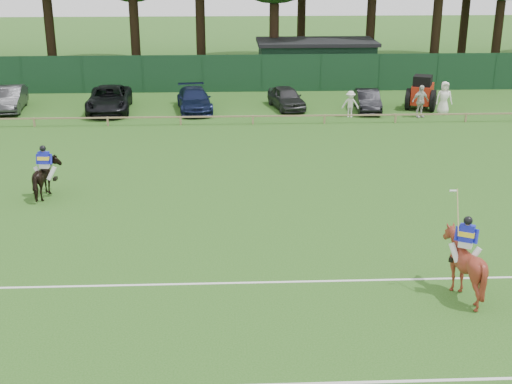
{
  "coord_description": "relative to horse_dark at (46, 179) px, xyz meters",
  "views": [
    {
      "loc": [
        -0.49,
        -19.02,
        9.36
      ],
      "look_at": [
        0.5,
        3.0,
        1.4
      ],
      "focal_mm": 48.0,
      "sensor_mm": 36.0,
      "label": 1
    }
  ],
  "objects": [
    {
      "name": "ground",
      "position": [
        7.57,
        -6.67,
        -0.76
      ],
      "size": [
        160.0,
        160.0,
        0.0
      ],
      "primitive_type": "plane",
      "color": "#1E4C14",
      "rests_on": "ground"
    },
    {
      "name": "horse_dark",
      "position": [
        0.0,
        0.0,
        0.0
      ],
      "size": [
        0.96,
        1.87,
        1.53
      ],
      "primitive_type": "imported",
      "rotation": [
        0.0,
        0.0,
        3.07
      ],
      "color": "black",
      "rests_on": "ground"
    },
    {
      "name": "horse_chestnut",
      "position": [
        13.65,
        -8.67,
        0.18
      ],
      "size": [
        2.16,
        2.23,
        1.89
      ],
      "primitive_type": "imported",
      "rotation": [
        0.0,
        0.0,
        2.64
      ],
      "color": "maroon",
      "rests_on": "ground"
    },
    {
      "name": "sedan_grey",
      "position": [
        -5.85,
        15.32,
        -0.05
      ],
      "size": [
        2.02,
        4.51,
        1.44
      ],
      "primitive_type": "imported",
      "rotation": [
        0.0,
        0.0,
        0.12
      ],
      "color": "#29292B",
      "rests_on": "ground"
    },
    {
      "name": "suv_black",
      "position": [
        0.14,
        14.82,
        -0.03
      ],
      "size": [
        2.79,
        5.44,
        1.47
      ],
      "primitive_type": "imported",
      "rotation": [
        0.0,
        0.0,
        0.07
      ],
      "color": "black",
      "rests_on": "ground"
    },
    {
      "name": "sedan_navy",
      "position": [
        5.2,
        14.76,
        -0.09
      ],
      "size": [
        2.47,
        4.83,
        1.34
      ],
      "primitive_type": "imported",
      "rotation": [
        0.0,
        0.0,
        0.13
      ],
      "color": "#121A3B",
      "rests_on": "ground"
    },
    {
      "name": "hatch_grey",
      "position": [
        10.77,
        15.17,
        -0.1
      ],
      "size": [
        2.38,
        4.14,
        1.33
      ],
      "primitive_type": "imported",
      "rotation": [
        0.0,
        0.0,
        0.22
      ],
      "color": "#2C2C2E",
      "rests_on": "ground"
    },
    {
      "name": "estate_black",
      "position": [
        15.57,
        14.34,
        -0.14
      ],
      "size": [
        1.61,
        3.88,
        1.25
      ],
      "primitive_type": "imported",
      "rotation": [
        0.0,
        0.0,
        -0.08
      ],
      "color": "black",
      "rests_on": "ground"
    },
    {
      "name": "spectator_left",
      "position": [
        14.25,
        12.78,
        -0.0
      ],
      "size": [
        1.04,
        0.67,
        1.52
      ],
      "primitive_type": "imported",
      "rotation": [
        0.0,
        0.0,
        -0.11
      ],
      "color": "silver",
      "rests_on": "ground"
    },
    {
      "name": "spectator_mid",
      "position": [
        18.26,
        12.55,
        0.17
      ],
      "size": [
        1.18,
        0.79,
        1.87
      ],
      "primitive_type": "imported",
      "rotation": [
        0.0,
        0.0,
        0.34
      ],
      "color": "beige",
      "rests_on": "ground"
    },
    {
      "name": "spectator_right",
      "position": [
        19.84,
        13.19,
        0.21
      ],
      "size": [
        0.97,
        0.64,
        1.94
      ],
      "primitive_type": "imported",
      "rotation": [
        0.0,
        0.0,
        -0.03
      ],
      "color": "white",
      "rests_on": "ground"
    },
    {
      "name": "rider_dark",
      "position": [
        -0.0,
        -0.01,
        0.7
      ],
      "size": [
        0.94,
        0.4,
        1.41
      ],
      "rotation": [
        0.0,
        0.0,
        3.07
      ],
      "color": "silver",
      "rests_on": "ground"
    },
    {
      "name": "rider_chestnut",
      "position": [
        13.64,
        -8.68,
        1.0
      ],
      "size": [
        0.88,
        0.8,
        2.05
      ],
      "rotation": [
        0.0,
        0.0,
        2.64
      ],
      "color": "silver",
      "rests_on": "ground"
    },
    {
      "name": "pitch_lines",
      "position": [
        7.57,
        -10.17,
        -0.76
      ],
      "size": [
        60.0,
        5.1,
        0.01
      ],
      "color": "silver",
      "rests_on": "ground"
    },
    {
      "name": "pitch_rail",
      "position": [
        7.57,
        11.33,
        -0.32
      ],
      "size": [
        62.1,
        0.1,
        0.5
      ],
      "color": "#997F5B",
      "rests_on": "ground"
    },
    {
      "name": "perimeter_fence",
      "position": [
        7.57,
        20.33,
        0.49
      ],
      "size": [
        92.08,
        0.08,
        2.5
      ],
      "color": "#14351E",
      "rests_on": "ground"
    },
    {
      "name": "utility_shed",
      "position": [
        13.57,
        23.33,
        0.77
      ],
      "size": [
        8.4,
        4.4,
        3.04
      ],
      "color": "#14331E",
      "rests_on": "ground"
    },
    {
      "name": "tree_row",
      "position": [
        9.57,
        28.33,
        -0.76
      ],
      "size": [
        96.0,
        12.0,
        21.0
      ],
      "primitive_type": null,
      "color": "#26561C",
      "rests_on": "ground"
    },
    {
      "name": "tractor",
      "position": [
        18.96,
        14.71,
        0.21
      ],
      "size": [
        2.44,
        2.88,
        2.05
      ],
      "rotation": [
        0.0,
        0.0,
        -0.4
      ],
      "color": "#AB210F",
      "rests_on": "ground"
    }
  ]
}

